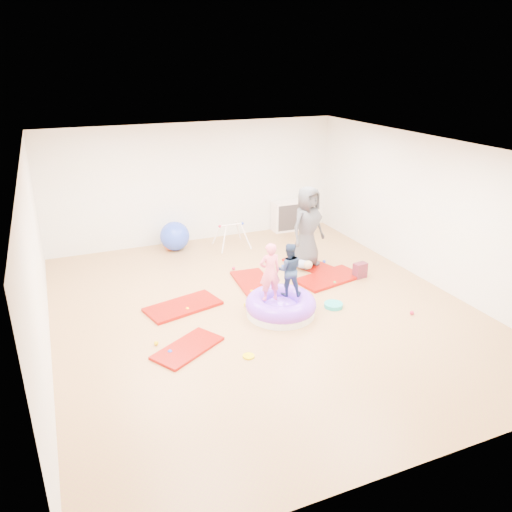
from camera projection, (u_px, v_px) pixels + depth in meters
name	position (u px, v px, depth m)	size (l,w,h in m)	color
room	(263.00, 234.00, 8.30)	(7.01, 8.01, 2.81)	#B1774C
gym_mat_front_left	(188.00, 348.00, 7.58)	(1.10, 0.55, 0.05)	#A10F06
gym_mat_mid_left	(183.00, 306.00, 8.85)	(1.30, 0.65, 0.05)	#A10F06
gym_mat_center_back	(254.00, 283.00, 9.79)	(1.26, 0.63, 0.05)	#A10F06
gym_mat_right	(329.00, 278.00, 9.99)	(1.34, 0.67, 0.06)	#A10F06
gym_mat_rear_right	(308.00, 264.00, 10.71)	(1.06, 0.53, 0.04)	#A10F06
inflatable_cushion	(281.00, 306.00, 8.60)	(1.23, 1.23, 0.39)	white
child_pink	(270.00, 269.00, 8.27)	(0.37, 0.24, 1.02)	#FF6986
child_navy	(289.00, 267.00, 8.47)	(0.46, 0.36, 0.95)	navy
adult_caregiver	(307.00, 227.00, 10.29)	(0.83, 0.54, 1.70)	#424245
infant	(305.00, 263.00, 10.37)	(0.38, 0.39, 0.23)	#A6B6DE
ball_pit_balls	(264.00, 296.00, 9.23)	(4.36, 3.11, 0.07)	#F5D600
exercise_ball_blue	(175.00, 236.00, 11.43)	(0.67, 0.67, 0.67)	blue
exercise_ball_orange	(171.00, 242.00, 11.47)	(0.38, 0.38, 0.38)	#E95828
infant_play_gym	(231.00, 232.00, 11.56)	(0.75, 0.71, 0.58)	white
cube_shelf	(287.00, 216.00, 12.76)	(0.77, 0.38, 0.77)	white
balance_disc	(333.00, 305.00, 8.87)	(0.33, 0.33, 0.07)	#1FB0A7
backpack	(360.00, 270.00, 10.04)	(0.27, 0.17, 0.31)	maroon
yellow_toy	(249.00, 356.00, 7.39)	(0.18, 0.18, 0.03)	#F5D600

